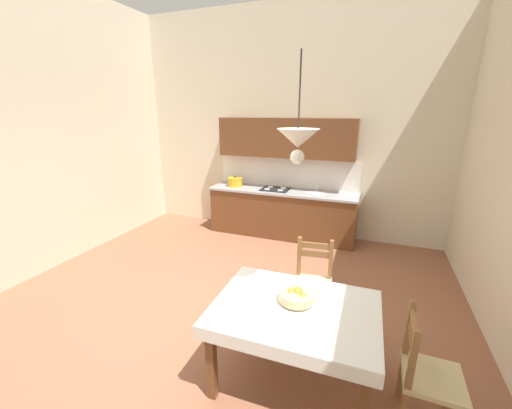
# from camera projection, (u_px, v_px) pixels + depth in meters

# --- Properties ---
(ground_plane) EXTENTS (6.37, 6.81, 0.10)m
(ground_plane) POSITION_uv_depth(u_px,v_px,m) (210.00, 325.00, 3.60)
(ground_plane) COLOR #935B42
(wall_back) EXTENTS (6.37, 0.12, 4.14)m
(wall_back) POSITION_uv_depth(u_px,v_px,m) (287.00, 125.00, 5.81)
(wall_back) COLOR beige
(wall_back) RESTS_ON ground_plane
(wall_left) EXTENTS (0.12, 6.81, 4.14)m
(wall_left) POSITION_uv_depth(u_px,v_px,m) (0.00, 131.00, 3.98)
(wall_left) COLOR beige
(wall_left) RESTS_ON ground_plane
(kitchen_cabinetry) EXTENTS (2.77, 0.63, 2.20)m
(kitchen_cabinetry) POSITION_uv_depth(u_px,v_px,m) (282.00, 192.00, 5.86)
(kitchen_cabinetry) COLOR brown
(kitchen_cabinetry) RESTS_ON ground_plane
(dining_table) EXTENTS (1.38, 1.03, 0.75)m
(dining_table) POSITION_uv_depth(u_px,v_px,m) (295.00, 319.00, 2.64)
(dining_table) COLOR brown
(dining_table) RESTS_ON ground_plane
(dining_chair_window_side) EXTENTS (0.43, 0.43, 0.93)m
(dining_chair_window_side) POSITION_uv_depth(u_px,v_px,m) (426.00, 375.00, 2.31)
(dining_chair_window_side) COLOR #D1BC89
(dining_chair_window_side) RESTS_ON ground_plane
(dining_chair_kitchen_side) EXTENTS (0.46, 0.46, 0.93)m
(dining_chair_kitchen_side) POSITION_uv_depth(u_px,v_px,m) (313.00, 283.00, 3.54)
(dining_chair_kitchen_side) COLOR #D1BC89
(dining_chair_kitchen_side) RESTS_ON ground_plane
(fruit_bowl) EXTENTS (0.30, 0.30, 0.12)m
(fruit_bowl) POSITION_uv_depth(u_px,v_px,m) (297.00, 296.00, 2.64)
(fruit_bowl) COLOR tan
(fruit_bowl) RESTS_ON dining_table
(pendant_lamp) EXTENTS (0.32, 0.32, 0.80)m
(pendant_lamp) POSITION_uv_depth(u_px,v_px,m) (298.00, 140.00, 2.33)
(pendant_lamp) COLOR black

